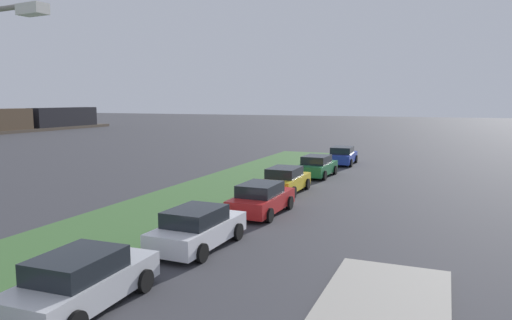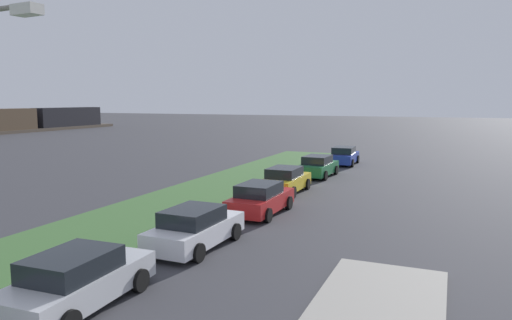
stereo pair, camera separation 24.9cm
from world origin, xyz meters
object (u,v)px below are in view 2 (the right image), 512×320
object	(u,v)px
parked_car_yellow	(285,180)
parked_car_green	(318,166)
parked_car_white	(195,228)
parked_car_red	(260,199)
parked_car_blue	(344,156)
parked_car_silver	(77,280)

from	to	relation	value
parked_car_yellow	parked_car_green	distance (m)	6.20
parked_car_white	parked_car_green	distance (m)	16.95
parked_car_red	parked_car_green	world-z (taller)	same
parked_car_red	parked_car_white	bearing A→B (deg)	177.97
parked_car_blue	parked_car_green	bearing A→B (deg)	175.37
parked_car_green	parked_car_red	bearing A→B (deg)	-176.09
parked_car_white	parked_car_blue	world-z (taller)	same
parked_car_green	parked_car_blue	distance (m)	6.78
parked_car_yellow	parked_car_blue	size ratio (longest dim) A/B	0.99
parked_car_silver	parked_car_blue	size ratio (longest dim) A/B	1.00
parked_car_green	parked_car_blue	world-z (taller)	same
parked_car_yellow	parked_car_blue	distance (m)	12.98
parked_car_silver	parked_car_yellow	bearing A→B (deg)	-1.75
parked_car_yellow	parked_car_blue	bearing A→B (deg)	-2.43
parked_car_yellow	parked_car_green	world-z (taller)	same
parked_car_white	parked_car_silver	bearing A→B (deg)	178.26
parked_car_white	parked_car_blue	size ratio (longest dim) A/B	1.00
parked_car_silver	parked_car_red	distance (m)	10.96
parked_car_silver	parked_car_blue	distance (m)	29.16
parked_car_white	parked_car_yellow	distance (m)	10.77
parked_car_yellow	parked_car_green	bearing A→B (deg)	-1.98
parked_car_yellow	parked_car_green	size ratio (longest dim) A/B	0.99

